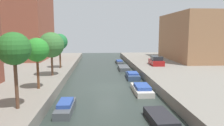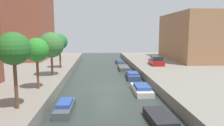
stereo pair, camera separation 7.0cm
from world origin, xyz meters
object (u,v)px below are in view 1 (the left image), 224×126
street_tree_4 (60,42)px  low_block_right (196,37)px  moored_boat_right_5 (119,62)px  moored_boat_right_4 (124,68)px  moored_boat_left_2 (66,107)px  parked_car (156,61)px  street_tree_1 (14,49)px  apartment_tower_far (21,10)px  moored_boat_right_3 (133,76)px  street_tree_2 (37,50)px  moored_boat_right_1 (160,118)px  street_tree_3 (51,45)px  moored_boat_right_2 (142,89)px

street_tree_4 → low_block_right: bearing=18.9°
street_tree_4 → moored_boat_right_5: bearing=47.7°
moored_boat_right_4 → moored_boat_left_2: bearing=-110.3°
parked_car → street_tree_1: bearing=-128.2°
parked_car → apartment_tower_far: bearing=157.1°
low_block_right → street_tree_4: bearing=-161.1°
street_tree_1 → moored_boat_right_4: size_ratio=1.20×
street_tree_4 → moored_boat_right_3: size_ratio=1.29×
apartment_tower_far → street_tree_2: apartment_tower_far is taller
street_tree_2 → moored_boat_left_2: bearing=-49.5°
parked_car → moored_boat_right_1: parked_car is taller
street_tree_1 → street_tree_3: bearing=90.0°
apartment_tower_far → moored_boat_right_3: 27.26m
street_tree_1 → moored_boat_right_2: size_ratio=1.16×
street_tree_1 → moored_boat_right_1: bearing=-3.9°
apartment_tower_far → moored_boat_right_3: size_ratio=4.95×
moored_boat_right_2 → street_tree_3: bearing=155.1°
parked_car → moored_boat_right_3: (-4.79, -5.45, -1.23)m
street_tree_2 → moored_boat_right_4: size_ratio=1.08×
apartment_tower_far → moored_boat_right_1: apartment_tower_far is taller
street_tree_4 → moored_boat_left_2: 16.24m
street_tree_2 → moored_boat_right_1: 12.25m
low_block_right → moored_boat_left_2: low_block_right is taller
moored_boat_left_2 → moored_boat_right_3: size_ratio=1.01×
street_tree_4 → moored_boat_right_1: street_tree_4 is taller
moored_boat_right_3 → moored_boat_right_5: bearing=91.3°
apartment_tower_far → street_tree_2: (9.43, -24.21, -6.07)m
apartment_tower_far → moored_boat_right_5: (19.36, -1.43, -10.37)m
street_tree_1 → street_tree_3: (-0.00, 11.46, -0.37)m
street_tree_3 → parked_car: 17.18m
moored_boat_right_1 → moored_boat_right_4: bearing=89.8°
street_tree_2 → street_tree_1: bearing=-90.0°
moored_boat_right_3 → moored_boat_right_4: bearing=93.0°
low_block_right → apartment_tower_far: bearing=173.4°
street_tree_4 → moored_boat_right_1: 20.84m
low_block_right → street_tree_2: bearing=-140.5°
moored_boat_left_2 → moored_boat_right_4: moored_boat_left_2 is taller
moored_boat_right_2 → moored_boat_right_4: 13.76m
street_tree_3 → moored_boat_right_3: (10.26, 2.23, -4.33)m
moored_boat_left_2 → moored_boat_right_5: (6.97, 26.24, -0.08)m
street_tree_4 → parked_car: street_tree_4 is taller
moored_boat_right_3 → moored_boat_right_4: size_ratio=0.90×
apartment_tower_far → low_block_right: 34.62m
low_block_right → street_tree_4: size_ratio=3.16×
street_tree_3 → moored_boat_left_2: (2.96, -9.64, -4.33)m
street_tree_4 → moored_boat_right_2: bearing=-45.8°
moored_boat_right_1 → moored_boat_right_5: size_ratio=0.89×
street_tree_1 → street_tree_3: size_ratio=1.00×
moored_boat_right_5 → moored_boat_right_1: bearing=-90.2°
street_tree_3 → moored_boat_right_1: (9.81, -12.13, -4.41)m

